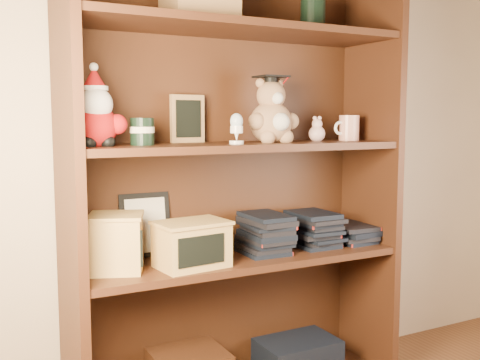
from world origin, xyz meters
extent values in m
cube|color=#C0AA8B|center=(0.00, 1.50, 1.25)|extent=(3.00, 0.04, 2.50)
cube|color=#3F2012|center=(-0.72, 1.30, 0.80)|extent=(0.03, 0.35, 1.60)
cube|color=#3F2012|center=(0.45, 1.30, 0.80)|extent=(0.03, 0.35, 1.60)
cube|color=#3B1E0F|center=(-0.14, 1.47, 0.80)|extent=(1.20, 0.02, 1.60)
cube|color=#3F2012|center=(-0.14, 1.30, 1.34)|extent=(1.14, 0.33, 0.02)
cube|color=black|center=(0.11, 1.30, 0.12)|extent=(0.30, 0.20, 0.14)
cube|color=#9E7547|center=(-0.29, 1.30, 1.41)|extent=(0.22, 0.18, 0.12)
cylinder|color=black|center=(0.16, 1.30, 1.41)|extent=(0.09, 0.09, 0.11)
cube|color=#3F2012|center=(-0.14, 1.30, 0.54)|extent=(1.14, 0.33, 0.02)
cube|color=#3F2012|center=(-0.14, 1.30, 0.94)|extent=(1.14, 0.33, 0.02)
sphere|color=#A50F0F|center=(-0.64, 1.30, 1.01)|extent=(0.13, 0.13, 0.13)
sphere|color=#A50F0F|center=(-0.70, 1.28, 1.02)|extent=(0.06, 0.06, 0.06)
sphere|color=#A50F0F|center=(-0.58, 1.28, 1.02)|extent=(0.06, 0.06, 0.06)
sphere|color=black|center=(-0.67, 1.27, 0.96)|extent=(0.04, 0.04, 0.04)
sphere|color=black|center=(-0.61, 1.27, 0.96)|extent=(0.04, 0.04, 0.04)
sphere|color=white|center=(-0.64, 1.29, 1.08)|extent=(0.10, 0.10, 0.10)
sphere|color=#D8B293|center=(-0.64, 1.30, 1.10)|extent=(0.07, 0.07, 0.07)
cone|color=#A50F0F|center=(-0.64, 1.30, 1.16)|extent=(0.08, 0.08, 0.07)
sphere|color=white|center=(-0.64, 1.30, 1.19)|extent=(0.03, 0.03, 0.03)
cylinder|color=white|center=(-0.64, 1.30, 1.13)|extent=(0.08, 0.08, 0.01)
cylinder|color=black|center=(-0.49, 1.30, 0.99)|extent=(0.08, 0.08, 0.09)
cylinder|color=beige|center=(-0.49, 1.30, 1.00)|extent=(0.08, 0.08, 0.02)
cube|color=#9E7547|center=(-0.29, 1.42, 1.03)|extent=(0.13, 0.03, 0.17)
cube|color=black|center=(-0.29, 1.41, 1.03)|extent=(0.10, 0.02, 0.13)
cube|color=#9E7547|center=(-0.29, 1.45, 0.96)|extent=(0.06, 0.06, 0.01)
cylinder|color=white|center=(-0.19, 1.23, 0.96)|extent=(0.05, 0.05, 0.01)
cone|color=white|center=(-0.19, 1.23, 0.98)|extent=(0.02, 0.02, 0.03)
cylinder|color=white|center=(-0.19, 1.23, 1.00)|extent=(0.04, 0.04, 0.02)
ellipsoid|color=silver|center=(-0.19, 1.23, 1.03)|extent=(0.04, 0.04, 0.05)
sphere|color=#A57B57|center=(-0.01, 1.30, 1.02)|extent=(0.15, 0.15, 0.15)
sphere|color=white|center=(-0.01, 1.24, 1.02)|extent=(0.06, 0.06, 0.06)
sphere|color=#A57B57|center=(-0.08, 1.28, 1.03)|extent=(0.06, 0.06, 0.06)
sphere|color=#A57B57|center=(0.06, 1.28, 1.03)|extent=(0.06, 0.06, 0.06)
sphere|color=#A57B57|center=(-0.05, 1.26, 0.97)|extent=(0.05, 0.05, 0.05)
sphere|color=#A57B57|center=(0.02, 1.26, 0.97)|extent=(0.05, 0.05, 0.05)
sphere|color=#A57B57|center=(-0.01, 1.30, 1.12)|extent=(0.10, 0.10, 0.10)
sphere|color=white|center=(-0.01, 1.26, 1.11)|extent=(0.04, 0.04, 0.04)
sphere|color=#A57B57|center=(-0.05, 1.32, 1.16)|extent=(0.03, 0.03, 0.03)
sphere|color=#A57B57|center=(0.02, 1.32, 1.16)|extent=(0.03, 0.03, 0.03)
cylinder|color=black|center=(-0.01, 1.30, 1.17)|extent=(0.05, 0.05, 0.02)
cube|color=black|center=(-0.01, 1.30, 1.18)|extent=(0.10, 0.10, 0.01)
cylinder|color=#A50F0F|center=(0.03, 1.28, 1.17)|extent=(0.00, 0.05, 0.03)
sphere|color=#D4A9A4|center=(0.19, 1.30, 0.98)|extent=(0.06, 0.06, 0.06)
sphere|color=#D4A9A4|center=(0.19, 1.30, 1.01)|extent=(0.04, 0.04, 0.04)
sphere|color=#D4A9A4|center=(0.18, 1.30, 1.04)|extent=(0.02, 0.02, 0.02)
sphere|color=#D4A9A4|center=(0.20, 1.30, 1.04)|extent=(0.02, 0.02, 0.02)
cylinder|color=silver|center=(0.34, 1.30, 1.00)|extent=(0.08, 0.08, 0.10)
torus|color=white|center=(0.29, 1.30, 1.00)|extent=(0.05, 0.01, 0.05)
cube|color=black|center=(-0.44, 1.45, 0.66)|extent=(0.18, 0.04, 0.23)
cube|color=beige|center=(-0.44, 1.44, 0.66)|extent=(0.14, 0.03, 0.19)
cube|color=tan|center=(-0.58, 1.30, 0.64)|extent=(0.21, 0.21, 0.18)
cube|color=black|center=(-0.58, 1.22, 0.64)|extent=(0.11, 0.05, 0.12)
cube|color=tan|center=(-0.58, 1.30, 0.73)|extent=(0.22, 0.22, 0.01)
cube|color=tan|center=(-0.35, 1.24, 0.62)|extent=(0.24, 0.18, 0.14)
cube|color=black|center=(-0.35, 1.16, 0.62)|extent=(0.16, 0.02, 0.09)
cube|color=tan|center=(-0.35, 1.24, 0.70)|extent=(0.25, 0.19, 0.01)
cube|color=black|center=(-0.04, 1.30, 0.56)|extent=(0.14, 0.20, 0.02)
cube|color=black|center=(-0.04, 1.30, 0.57)|extent=(0.14, 0.20, 0.02)
cube|color=black|center=(-0.04, 1.30, 0.59)|extent=(0.14, 0.20, 0.02)
cube|color=black|center=(-0.04, 1.30, 0.61)|extent=(0.14, 0.20, 0.02)
cube|color=black|center=(-0.04, 1.30, 0.62)|extent=(0.14, 0.20, 0.02)
cube|color=black|center=(-0.04, 1.30, 0.64)|extent=(0.14, 0.20, 0.02)
cube|color=black|center=(-0.04, 1.30, 0.65)|extent=(0.14, 0.20, 0.02)
cube|color=black|center=(-0.04, 1.30, 0.67)|extent=(0.14, 0.20, 0.02)
cube|color=black|center=(-0.04, 1.30, 0.69)|extent=(0.14, 0.20, 0.02)
cube|color=black|center=(0.18, 1.30, 0.56)|extent=(0.14, 0.20, 0.02)
cube|color=black|center=(0.18, 1.30, 0.57)|extent=(0.14, 0.20, 0.02)
cube|color=black|center=(0.18, 1.30, 0.59)|extent=(0.14, 0.20, 0.02)
cube|color=black|center=(0.18, 1.30, 0.61)|extent=(0.14, 0.20, 0.02)
cube|color=black|center=(0.18, 1.30, 0.62)|extent=(0.14, 0.20, 0.02)
cube|color=black|center=(0.18, 1.30, 0.64)|extent=(0.14, 0.20, 0.02)
cube|color=black|center=(0.18, 1.30, 0.65)|extent=(0.14, 0.20, 0.02)
cube|color=black|center=(0.18, 1.30, 0.67)|extent=(0.14, 0.20, 0.02)
cube|color=black|center=(0.18, 1.30, 0.69)|extent=(0.14, 0.20, 0.02)
cube|color=black|center=(0.35, 1.30, 0.56)|extent=(0.14, 0.20, 0.02)
cube|color=black|center=(0.35, 1.30, 0.57)|extent=(0.14, 0.20, 0.02)
cube|color=black|center=(0.35, 1.30, 0.59)|extent=(0.14, 0.20, 0.02)
cube|color=black|center=(0.35, 1.30, 0.61)|extent=(0.14, 0.20, 0.02)
camera|label=1|loc=(-1.05, -0.43, 1.03)|focal=42.00mm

